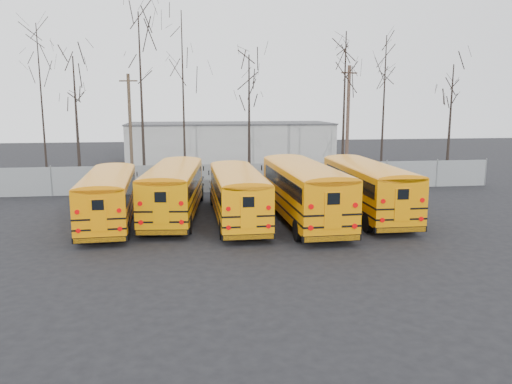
{
  "coord_description": "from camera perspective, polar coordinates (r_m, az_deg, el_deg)",
  "views": [
    {
      "loc": [
        -2.76,
        -23.24,
        6.35
      ],
      "look_at": [
        0.85,
        2.79,
        1.6
      ],
      "focal_mm": 35.0,
      "sensor_mm": 36.0,
      "label": 1
    }
  ],
  "objects": [
    {
      "name": "tree_4",
      "position": [
        36.96,
        -8.3,
        10.13
      ],
      "size": [
        0.26,
        0.26,
        12.7
      ],
      "primitive_type": "cone",
      "color": "black",
      "rests_on": "ground"
    },
    {
      "name": "tree_1",
      "position": [
        41.07,
        -23.26,
        8.95
      ],
      "size": [
        0.26,
        0.26,
        12.03
      ],
      "primitive_type": "cone",
      "color": "black",
      "rests_on": "ground"
    },
    {
      "name": "bus_a",
      "position": [
        27.03,
        -16.47,
        -0.15
      ],
      "size": [
        2.82,
        10.29,
        2.85
      ],
      "rotation": [
        0.0,
        0.0,
        0.05
      ],
      "color": "black",
      "rests_on": "ground"
    },
    {
      "name": "tree_8",
      "position": [
        42.3,
        21.26,
        7.19
      ],
      "size": [
        0.26,
        0.26,
        9.22
      ],
      "primitive_type": "cone",
      "color": "black",
      "rests_on": "ground"
    },
    {
      "name": "utility_pole_right",
      "position": [
        44.51,
        10.44,
        8.14
      ],
      "size": [
        1.6,
        0.75,
        9.45
      ],
      "rotation": [
        0.0,
        0.0,
        0.39
      ],
      "color": "#4B362A",
      "rests_on": "ground"
    },
    {
      "name": "ground",
      "position": [
        24.25,
        -1.09,
        -4.94
      ],
      "size": [
        120.0,
        120.0,
        0.0
      ],
      "primitive_type": "plane",
      "color": "black",
      "rests_on": "ground"
    },
    {
      "name": "tree_3",
      "position": [
        37.6,
        -12.93,
        9.93
      ],
      "size": [
        0.26,
        0.26,
        12.62
      ],
      "primitive_type": "cone",
      "color": "black",
      "rests_on": "ground"
    },
    {
      "name": "bus_c",
      "position": [
        26.48,
        -2.15,
        0.14
      ],
      "size": [
        2.46,
        10.45,
        2.92
      ],
      "rotation": [
        0.0,
        0.0,
        0.01
      ],
      "color": "black",
      "rests_on": "ground"
    },
    {
      "name": "fence",
      "position": [
        35.75,
        -3.38,
        1.62
      ],
      "size": [
        40.0,
        0.04,
        2.0
      ],
      "primitive_type": "cube",
      "color": "gray",
      "rests_on": "ground"
    },
    {
      "name": "tree_6",
      "position": [
        39.23,
        10.02,
        9.26
      ],
      "size": [
        0.26,
        0.26,
        11.56
      ],
      "primitive_type": "cone",
      "color": "black",
      "rests_on": "ground"
    },
    {
      "name": "utility_pole_left",
      "position": [
        43.01,
        -14.18,
        7.38
      ],
      "size": [
        1.51,
        0.51,
        8.63
      ],
      "rotation": [
        0.0,
        0.0,
        -0.26
      ],
      "color": "#4A392A",
      "rests_on": "ground"
    },
    {
      "name": "bus_e",
      "position": [
        28.58,
        12.48,
        0.87
      ],
      "size": [
        2.64,
        11.11,
        3.1
      ],
      "rotation": [
        0.0,
        0.0,
        -0.01
      ],
      "color": "black",
      "rests_on": "ground"
    },
    {
      "name": "tree_2",
      "position": [
        39.24,
        -19.79,
        7.39
      ],
      "size": [
        0.26,
        0.26,
        9.62
      ],
      "primitive_type": "cone",
      "color": "black",
      "rests_on": "ground"
    },
    {
      "name": "tree_7",
      "position": [
        42.75,
        14.36,
        9.2
      ],
      "size": [
        0.26,
        0.26,
        11.62
      ],
      "primitive_type": "cone",
      "color": "black",
      "rests_on": "ground"
    },
    {
      "name": "tree_5",
      "position": [
        40.69,
        -0.79,
        8.37
      ],
      "size": [
        0.26,
        0.26,
        10.05
      ],
      "primitive_type": "cone",
      "color": "black",
      "rests_on": "ground"
    },
    {
      "name": "distant_building",
      "position": [
        55.62,
        -2.98,
        5.74
      ],
      "size": [
        22.0,
        8.0,
        4.0
      ],
      "primitive_type": "cube",
      "color": "#ADAEA9",
      "rests_on": "ground"
    },
    {
      "name": "bus_d",
      "position": [
        26.64,
        5.41,
        0.58
      ],
      "size": [
        2.94,
        11.65,
        3.24
      ],
      "rotation": [
        0.0,
        0.0,
        0.02
      ],
      "color": "black",
      "rests_on": "ground"
    },
    {
      "name": "bus_b",
      "position": [
        27.76,
        -9.36,
        0.62
      ],
      "size": [
        3.57,
        11.01,
        3.03
      ],
      "rotation": [
        0.0,
        0.0,
        -0.1
      ],
      "color": "black",
      "rests_on": "ground"
    }
  ]
}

